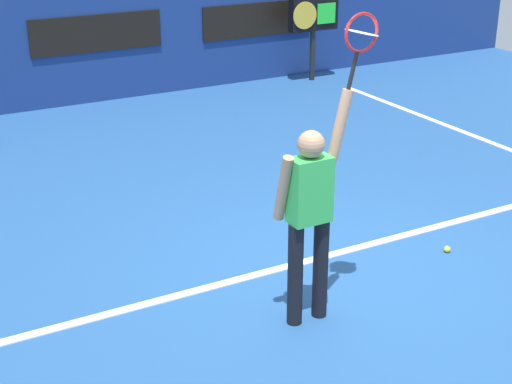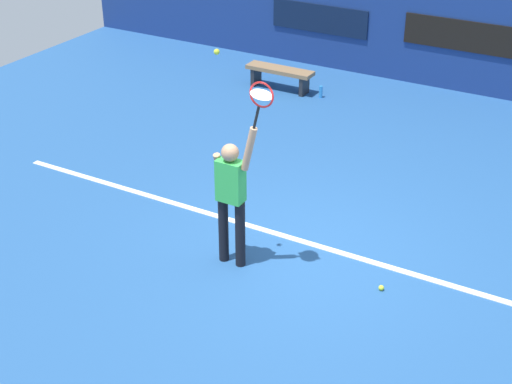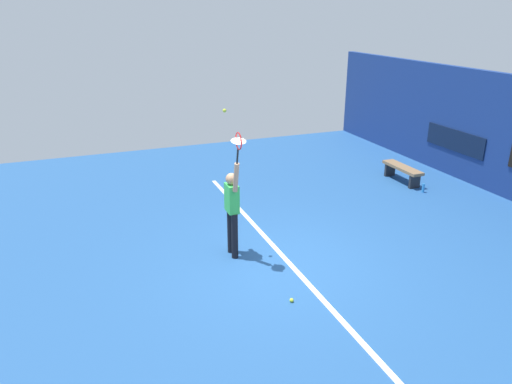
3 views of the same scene
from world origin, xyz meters
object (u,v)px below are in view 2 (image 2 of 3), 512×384
at_px(tennis_racket, 261,97).
at_px(spare_ball, 381,288).
at_px(court_bench, 280,73).
at_px(tennis_player, 231,194).
at_px(water_bottle, 321,92).
at_px(tennis_ball, 217,52).

bearing_deg(tennis_racket, spare_ball, 14.08).
relative_size(tennis_racket, court_bench, 0.45).
height_order(tennis_player, water_bottle, tennis_player).
bearing_deg(water_bottle, court_bench, -180.00).
xyz_separation_m(tennis_player, tennis_racket, (0.42, -0.00, 1.36)).
height_order(tennis_player, tennis_ball, tennis_ball).
bearing_deg(tennis_player, spare_ball, 10.96).
xyz_separation_m(tennis_player, tennis_ball, (-0.11, -0.07, 1.83)).
xyz_separation_m(court_bench, water_bottle, (0.92, 0.00, -0.22)).
bearing_deg(tennis_ball, water_bottle, 102.97).
distance_m(tennis_player, spare_ball, 2.18).
relative_size(tennis_ball, court_bench, 0.05).
xyz_separation_m(tennis_ball, court_bench, (-2.27, 5.86, -2.50)).
height_order(tennis_racket, tennis_ball, tennis_ball).
bearing_deg(court_bench, tennis_ball, -68.86).
distance_m(court_bench, water_bottle, 0.94).
bearing_deg(tennis_ball, court_bench, 111.14).
bearing_deg(court_bench, tennis_player, -67.65).
height_order(tennis_ball, water_bottle, tennis_ball).
height_order(court_bench, spare_ball, court_bench).
bearing_deg(spare_ball, tennis_racket, -165.92).
bearing_deg(tennis_racket, water_bottle, 108.00).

